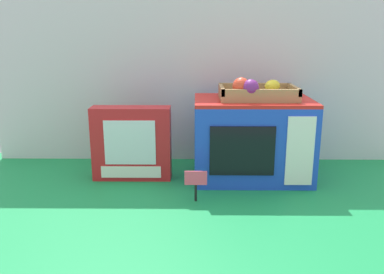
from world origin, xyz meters
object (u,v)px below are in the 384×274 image
food_groups_crate (256,92)px  toy_microwave (252,139)px  price_sign (196,181)px  cookie_set_box (132,143)px

food_groups_crate → toy_microwave: bearing=119.8°
toy_microwave → food_groups_crate: food_groups_crate is taller
toy_microwave → price_sign: bearing=-132.2°
toy_microwave → food_groups_crate: bearing=-60.2°
food_groups_crate → price_sign: (-0.21, -0.21, -0.25)m
food_groups_crate → cookie_set_box: (-0.44, -0.01, -0.18)m
toy_microwave → food_groups_crate: 0.17m
toy_microwave → price_sign: toy_microwave is taller
price_sign → food_groups_crate: bearing=45.2°
food_groups_crate → price_sign: food_groups_crate is taller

